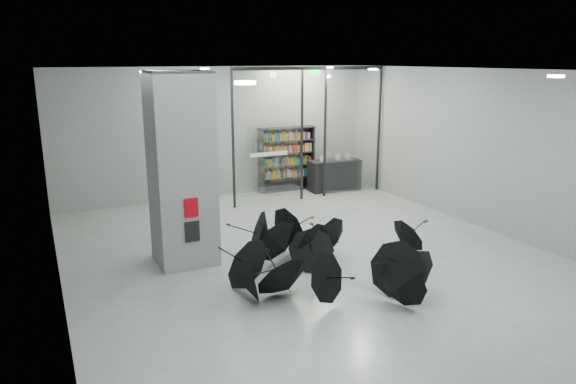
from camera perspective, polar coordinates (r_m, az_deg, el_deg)
name	(u,v)px	position (r m, az deg, el deg)	size (l,w,h in m)	color
room	(337,134)	(10.07, 5.29, 6.26)	(14.00, 14.02, 4.01)	gray
column	(181,170)	(11.10, -11.43, 2.36)	(1.20, 1.20, 4.00)	slate
fire_cabinet	(191,208)	(10.67, -10.42, -1.67)	(0.28, 0.04, 0.38)	#A50A07
info_panel	(192,231)	(10.82, -10.30, -4.22)	(0.30, 0.03, 0.42)	black
exit_sign	(315,73)	(15.78, 2.90, 12.73)	(0.30, 0.06, 0.15)	#0CE533
glass_partition	(311,128)	(16.07, 2.45, 6.90)	(5.06, 0.08, 4.00)	silver
bookshelf	(287,159)	(17.26, -0.13, 3.58)	(1.89, 0.38, 2.08)	black
shop_counter	(334,175)	(17.43, 5.00, 1.83)	(1.68, 0.67, 1.01)	black
umbrella_cluster	(315,262)	(10.54, 2.88, -7.60)	(5.06, 4.57, 1.27)	black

